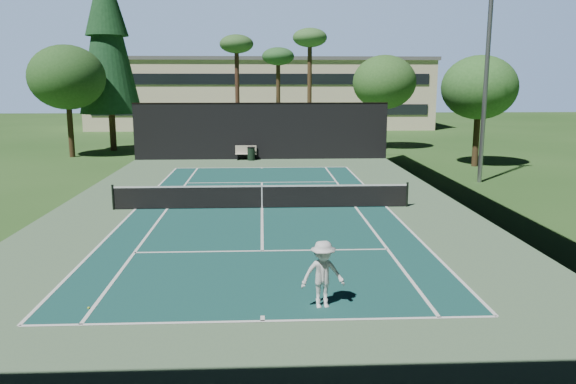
# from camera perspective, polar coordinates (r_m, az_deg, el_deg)

# --- Properties ---
(ground) EXTENTS (160.00, 160.00, 0.00)m
(ground) POSITION_cam_1_polar(r_m,az_deg,el_deg) (24.55, -2.66, -1.66)
(ground) COLOR #28511E
(ground) RESTS_ON ground
(apron_slab) EXTENTS (18.00, 32.00, 0.01)m
(apron_slab) POSITION_cam_1_polar(r_m,az_deg,el_deg) (24.55, -2.66, -1.65)
(apron_slab) COLOR #537552
(apron_slab) RESTS_ON ground
(court_surface) EXTENTS (10.97, 23.77, 0.01)m
(court_surface) POSITION_cam_1_polar(r_m,az_deg,el_deg) (24.55, -2.66, -1.63)
(court_surface) COLOR #164944
(court_surface) RESTS_ON ground
(court_lines) EXTENTS (11.07, 23.87, 0.01)m
(court_lines) POSITION_cam_1_polar(r_m,az_deg,el_deg) (24.55, -2.66, -1.62)
(court_lines) COLOR white
(court_lines) RESTS_ON ground
(tennis_net) EXTENTS (12.90, 0.10, 1.10)m
(tennis_net) POSITION_cam_1_polar(r_m,az_deg,el_deg) (24.43, -2.67, -0.39)
(tennis_net) COLOR black
(tennis_net) RESTS_ON ground
(fence) EXTENTS (18.04, 32.05, 4.03)m
(fence) POSITION_cam_1_polar(r_m,az_deg,el_deg) (24.25, -2.70, 3.01)
(fence) COLOR black
(fence) RESTS_ON ground
(player) EXTENTS (1.16, 0.77, 1.67)m
(player) POSITION_cam_1_polar(r_m,az_deg,el_deg) (13.73, 3.56, -8.36)
(player) COLOR silver
(player) RESTS_ON ground
(tennis_ball_a) EXTENTS (0.06, 0.06, 0.06)m
(tennis_ball_a) POSITION_cam_1_polar(r_m,az_deg,el_deg) (14.68, -19.59, -11.04)
(tennis_ball_a) COLOR #B4D430
(tennis_ball_a) RESTS_ON ground
(tennis_ball_b) EXTENTS (0.07, 0.07, 0.07)m
(tennis_ball_b) POSITION_cam_1_polar(r_m,az_deg,el_deg) (28.01, -9.74, -0.15)
(tennis_ball_b) COLOR #D1F437
(tennis_ball_b) RESTS_ON ground
(tennis_ball_c) EXTENTS (0.08, 0.08, 0.08)m
(tennis_ball_c) POSITION_cam_1_polar(r_m,az_deg,el_deg) (29.61, 0.46, 0.62)
(tennis_ball_c) COLOR #C3D831
(tennis_ball_c) RESTS_ON ground
(tennis_ball_d) EXTENTS (0.07, 0.07, 0.07)m
(tennis_ball_d) POSITION_cam_1_polar(r_m,az_deg,el_deg) (27.37, -15.56, -0.66)
(tennis_ball_d) COLOR #E7F537
(tennis_ball_d) RESTS_ON ground
(park_bench) EXTENTS (1.50, 0.45, 1.02)m
(park_bench) POSITION_cam_1_polar(r_m,az_deg,el_deg) (40.02, -4.30, 4.05)
(park_bench) COLOR beige
(park_bench) RESTS_ON ground
(trash_bin) EXTENTS (0.56, 0.56, 0.95)m
(trash_bin) POSITION_cam_1_polar(r_m,az_deg,el_deg) (39.72, -3.77, 3.90)
(trash_bin) COLOR black
(trash_bin) RESTS_ON ground
(pine_tree) EXTENTS (4.80, 4.80, 15.00)m
(pine_tree) POSITION_cam_1_polar(r_m,az_deg,el_deg) (47.68, -17.95, 15.52)
(pine_tree) COLOR #4F3722
(pine_tree) RESTS_ON ground
(palm_a) EXTENTS (2.80, 2.80, 9.32)m
(palm_a) POSITION_cam_1_polar(r_m,az_deg,el_deg) (48.08, -5.25, 14.33)
(palm_a) COLOR #492D1F
(palm_a) RESTS_ON ground
(palm_b) EXTENTS (2.80, 2.80, 8.42)m
(palm_b) POSITION_cam_1_polar(r_m,az_deg,el_deg) (50.01, -1.01, 13.29)
(palm_b) COLOR #47331E
(palm_b) RESTS_ON ground
(palm_c) EXTENTS (2.80, 2.80, 9.77)m
(palm_c) POSITION_cam_1_polar(r_m,az_deg,el_deg) (47.23, 2.23, 14.92)
(palm_c) COLOR #4D3821
(palm_c) RESTS_ON ground
(decid_tree_a) EXTENTS (5.12, 5.12, 7.62)m
(decid_tree_a) POSITION_cam_1_polar(r_m,az_deg,el_deg) (47.02, 9.75, 10.91)
(decid_tree_a) COLOR #482E1F
(decid_tree_a) RESTS_ON ground
(decid_tree_b) EXTENTS (4.80, 4.80, 7.14)m
(decid_tree_b) POSITION_cam_1_polar(r_m,az_deg,el_deg) (38.58, 18.86, 9.99)
(decid_tree_b) COLOR #45321D
(decid_tree_b) RESTS_ON ground
(decid_tree_c) EXTENTS (5.44, 5.44, 8.09)m
(decid_tree_c) POSITION_cam_1_polar(r_m,az_deg,el_deg) (44.23, -21.56, 10.76)
(decid_tree_c) COLOR #402E1B
(decid_tree_c) RESTS_ON ground
(campus_building) EXTENTS (40.50, 12.50, 8.30)m
(campus_building) POSITION_cam_1_polar(r_m,az_deg,el_deg) (69.94, -2.74, 10.05)
(campus_building) COLOR beige
(campus_building) RESTS_ON ground
(light_pole) EXTENTS (0.90, 0.25, 12.22)m
(light_pole) POSITION_cam_1_polar(r_m,az_deg,el_deg) (32.28, 19.58, 12.31)
(light_pole) COLOR gray
(light_pole) RESTS_ON ground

